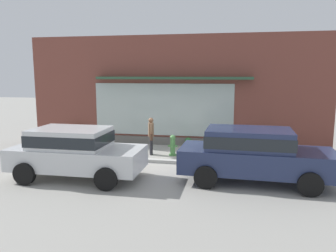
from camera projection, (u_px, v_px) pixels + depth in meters
ground_plane at (159, 161)px, 12.54m from camera, size 60.00×60.00×0.00m
curb_strip at (158, 161)px, 12.34m from camera, size 14.00×0.24×0.12m
storefront at (173, 92)px, 15.24m from camera, size 14.00×0.81×5.06m
fire_hydrant at (173, 145)px, 13.35m from camera, size 0.38×0.34×0.85m
pedestrian_with_handbag at (151, 134)px, 13.40m from camera, size 0.31×0.62×1.54m
parked_car_navy at (253, 152)px, 9.95m from camera, size 4.62×2.07×1.66m
parked_car_silver at (75, 150)px, 10.36m from camera, size 4.16×1.98×1.61m
potted_plant_low_front at (265, 141)px, 14.08m from camera, size 0.52×0.52×0.84m
potted_plant_corner_tall at (77, 133)px, 16.02m from camera, size 0.51×0.51×0.83m
potted_plant_trailing_edge at (188, 142)px, 14.95m from camera, size 0.30×0.30×0.44m
potted_plant_window_left at (214, 143)px, 14.71m from camera, size 0.40×0.40×0.53m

